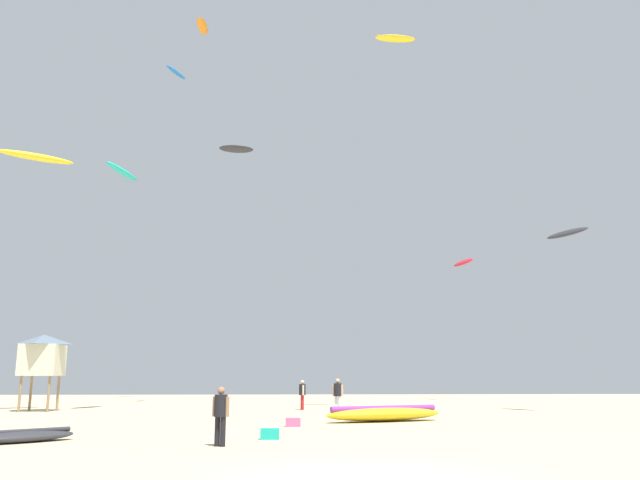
{
  "coord_description": "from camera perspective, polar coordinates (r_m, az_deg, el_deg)",
  "views": [
    {
      "loc": [
        -1.48,
        -13.03,
        1.82
      ],
      "look_at": [
        0.0,
        16.38,
        7.96
      ],
      "focal_mm": 37.05,
      "sensor_mm": 36.0,
      "label": 1
    }
  ],
  "objects": [
    {
      "name": "kite_aloft_6",
      "position": [
        39.97,
        -16.71,
        5.67
      ],
      "size": [
        1.76,
        3.63,
        0.74
      ],
      "color": "#19B29E"
    },
    {
      "name": "kite_aloft_4",
      "position": [
        42.5,
        6.52,
        16.91
      ],
      "size": [
        2.53,
        0.88,
        0.33
      ],
      "color": "yellow"
    },
    {
      "name": "kite_aloft_0",
      "position": [
        55.42,
        12.27,
        -1.9
      ],
      "size": [
        1.57,
        2.97,
        0.71
      ],
      "color": "red"
    },
    {
      "name": "person_midground",
      "position": [
        38.83,
        -1.54,
        -13.03
      ],
      "size": [
        0.37,
        0.54,
        1.66
      ],
      "rotation": [
        0.0,
        0.0,
        3.34
      ],
      "color": "#B21E23",
      "rests_on": "ground"
    },
    {
      "name": "person_left",
      "position": [
        35.01,
        1.54,
        -13.07
      ],
      "size": [
        0.53,
        0.4,
        1.76
      ],
      "rotation": [
        0.0,
        0.0,
        1.12
      ],
      "color": "silver",
      "rests_on": "ground"
    },
    {
      "name": "kite_grounded_mid",
      "position": [
        28.74,
        5.57,
        -14.73
      ],
      "size": [
        5.57,
        3.44,
        0.69
      ],
      "color": "yellow",
      "rests_on": "ground"
    },
    {
      "name": "lifeguard_tower",
      "position": [
        40.04,
        -22.83,
        -9.1
      ],
      "size": [
        2.3,
        2.3,
        4.15
      ],
      "color": "#8C704C",
      "rests_on": "ground"
    },
    {
      "name": "person_foreground",
      "position": [
        18.65,
        -8.57,
        -14.42
      ],
      "size": [
        0.47,
        0.35,
        1.57
      ],
      "rotation": [
        0.0,
        0.0,
        1.09
      ],
      "color": "black",
      "rests_on": "ground"
    },
    {
      "name": "kite_grounded_near",
      "position": [
        21.33,
        -24.41,
        -15.18
      ],
      "size": [
        2.86,
        2.75,
        0.39
      ],
      "color": "#2D2D33",
      "rests_on": "ground"
    },
    {
      "name": "cooler_box",
      "position": [
        20.62,
        -4.36,
        -16.36
      ],
      "size": [
        0.56,
        0.36,
        0.32
      ],
      "primitive_type": "cube",
      "color": "#19B29E",
      "rests_on": "ground"
    },
    {
      "name": "kite_aloft_2",
      "position": [
        38.66,
        20.56,
        0.56
      ],
      "size": [
        1.93,
        2.86,
        0.63
      ],
      "color": "#2D2D33"
    },
    {
      "name": "gear_bag",
      "position": [
        25.76,
        -2.35,
        -15.46
      ],
      "size": [
        0.56,
        0.36,
        0.32
      ],
      "primitive_type": "cube",
      "color": "#E5598C",
      "rests_on": "ground"
    },
    {
      "name": "kite_aloft_5",
      "position": [
        40.42,
        -23.32,
        6.6
      ],
      "size": [
        4.08,
        3.1,
        0.61
      ],
      "color": "yellow"
    },
    {
      "name": "kite_aloft_8",
      "position": [
        49.7,
        -10.12,
        17.72
      ],
      "size": [
        0.85,
        2.36,
        0.45
      ],
      "color": "orange"
    },
    {
      "name": "kite_aloft_3",
      "position": [
        60.58,
        -12.33,
        13.97
      ],
      "size": [
        1.87,
        2.95,
        0.6
      ],
      "color": "blue"
    },
    {
      "name": "kite_aloft_7",
      "position": [
        56.94,
        -7.24,
        7.82
      ],
      "size": [
        2.95,
        1.14,
        0.68
      ],
      "color": "#2D2D33"
    },
    {
      "name": "ground_plane",
      "position": [
        13.24,
        3.78,
        -19.65
      ],
      "size": [
        120.0,
        120.0,
        0.0
      ],
      "primitive_type": "plane",
      "color": "#C6B28C"
    }
  ]
}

